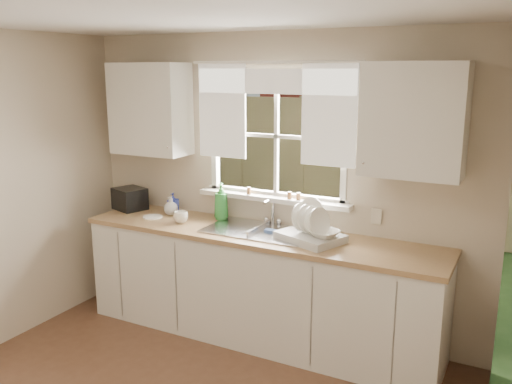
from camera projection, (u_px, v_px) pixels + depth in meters
The scene contains 19 objects.
room_walls at pixel (102, 260), 2.79m from camera, with size 3.62×4.02×2.50m.
ceiling at pixel (95, 4), 2.56m from camera, with size 3.60×4.00×0.02m, color silver.
window at pixel (275, 156), 4.52m from camera, with size 1.38×0.16×1.06m.
curtains at pixel (273, 102), 4.37m from camera, with size 1.50×0.03×0.81m.
base_cabinets at pixel (258, 287), 4.47m from camera, with size 3.00×0.62×0.87m, color silver.
countertop at pixel (258, 235), 4.37m from camera, with size 3.04×0.65×0.04m, color #A27D51.
upper_cabinet_left at pixel (150, 109), 4.80m from camera, with size 0.70×0.33×0.80m, color silver.
upper_cabinet_right at pixel (414, 120), 3.77m from camera, with size 0.70×0.33×0.80m, color silver.
wall_outlet at pixel (376, 216), 4.20m from camera, with size 0.08×0.01×0.12m, color beige.
sill_jars at pixel (278, 194), 4.51m from camera, with size 0.50×0.04×0.06m.
sink at pixel (259, 240), 4.41m from camera, with size 0.88×0.52×0.40m.
dish_rack at pixel (310, 232), 4.14m from camera, with size 0.56×0.49×0.31m.
bowl at pixel (324, 234), 4.04m from camera, with size 0.22×0.22×0.05m, color white.
soap_bottle_a at pixel (221, 201), 4.71m from camera, with size 0.12×0.13×0.32m, color #2A8131.
soap_bottle_b at pixel (173, 203), 4.96m from camera, with size 0.08×0.08×0.18m, color blue.
soap_bottle_c at pixel (171, 206), 4.88m from camera, with size 0.13×0.13×0.16m, color #EEE5C4.
saucer at pixel (153, 217), 4.80m from camera, with size 0.17×0.17×0.01m, color white.
cup at pixel (181, 217), 4.63m from camera, with size 0.12×0.12×0.10m, color white.
black_appliance at pixel (130, 199), 5.06m from camera, with size 0.27×0.24×0.20m, color black.
Camera 1 is at (1.92, -2.04, 2.20)m, focal length 38.00 mm.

